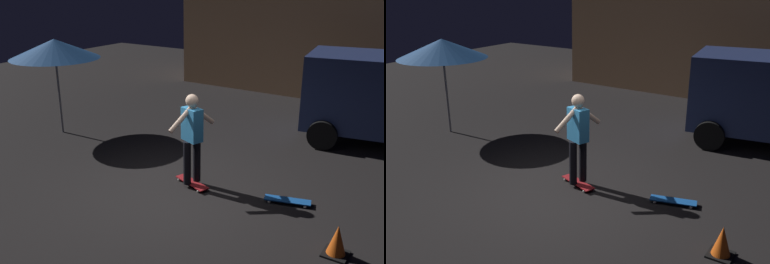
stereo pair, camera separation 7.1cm
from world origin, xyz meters
The scene contains 7 objects.
ground_plane centered at (0.00, 0.00, 0.00)m, with size 28.00×28.00×0.00m, color black.
low_building centered at (1.39, 9.11, 1.81)m, with size 12.75×3.18×3.61m.
patio_umbrella centered at (-4.26, 1.11, 2.07)m, with size 2.10×2.10×2.30m.
skateboard_ridden centered at (0.08, 0.41, 0.06)m, with size 0.80×0.45×0.07m.
skateboard_spare centered at (1.81, 0.74, 0.06)m, with size 0.80×0.41×0.07m.
skater centered at (0.08, 0.41, 1.04)m, with size 0.43×0.95×1.67m.
traffic_cone centered at (2.93, -0.29, 0.21)m, with size 0.34×0.34×0.46m.
Camera 2 is at (4.16, -5.62, 3.62)m, focal length 40.69 mm.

